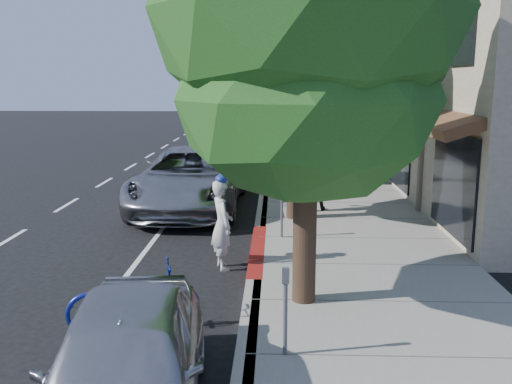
{
  "coord_description": "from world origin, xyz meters",
  "views": [
    {
      "loc": [
        0.42,
        -11.33,
        3.9
      ],
      "look_at": [
        -0.05,
        1.53,
        1.35
      ],
      "focal_mm": 40.0,
      "sensor_mm": 36.0,
      "label": 1
    }
  ],
  "objects_px": {
    "silver_suv": "(190,179)",
    "near_car_a": "(126,366)",
    "street_tree_4": "(286,66)",
    "bicycle": "(134,298)",
    "dark_sedan": "(216,164)",
    "street_tree_5": "(284,74)",
    "street_tree_1": "(296,33)",
    "cyclist": "(222,225)",
    "street_tree_3": "(288,65)",
    "pedestrian": "(310,177)",
    "street_tree_2": "(290,73)",
    "street_tree_0": "(308,20)",
    "dark_suv_far": "(232,133)",
    "white_pickup": "(220,146)"
  },
  "relations": [
    {
      "from": "dark_sedan",
      "to": "bicycle",
      "type": "bearing_deg",
      "value": -85.47
    },
    {
      "from": "street_tree_2",
      "to": "silver_suv",
      "type": "relative_size",
      "value": 1.02
    },
    {
      "from": "street_tree_2",
      "to": "street_tree_3",
      "type": "relative_size",
      "value": 0.9
    },
    {
      "from": "street_tree_1",
      "to": "cyclist",
      "type": "xyz_separation_m",
      "value": [
        -1.6,
        -3.92,
        -4.14
      ]
    },
    {
      "from": "street_tree_4",
      "to": "bicycle",
      "type": "bearing_deg",
      "value": -96.16
    },
    {
      "from": "bicycle",
      "to": "dark_sedan",
      "type": "height_order",
      "value": "dark_sedan"
    },
    {
      "from": "street_tree_1",
      "to": "street_tree_5",
      "type": "xyz_separation_m",
      "value": [
        0.0,
        24.0,
        -0.81
      ]
    },
    {
      "from": "street_tree_3",
      "to": "pedestrian",
      "type": "distance_m",
      "value": 11.58
    },
    {
      "from": "street_tree_2",
      "to": "pedestrian",
      "type": "relative_size",
      "value": 3.46
    },
    {
      "from": "street_tree_2",
      "to": "street_tree_1",
      "type": "bearing_deg",
      "value": -90.0
    },
    {
      "from": "street_tree_4",
      "to": "street_tree_5",
      "type": "relative_size",
      "value": 1.06
    },
    {
      "from": "silver_suv",
      "to": "cyclist",
      "type": "bearing_deg",
      "value": -73.96
    },
    {
      "from": "dark_suv_far",
      "to": "street_tree_5",
      "type": "bearing_deg",
      "value": 64.86
    },
    {
      "from": "street_tree_1",
      "to": "pedestrian",
      "type": "xyz_separation_m",
      "value": [
        0.49,
        0.96,
        -3.95
      ]
    },
    {
      "from": "street_tree_1",
      "to": "silver_suv",
      "type": "bearing_deg",
      "value": 151.89
    },
    {
      "from": "street_tree_0",
      "to": "dark_suv_far",
      "type": "bearing_deg",
      "value": 97.42
    },
    {
      "from": "street_tree_5",
      "to": "dark_sedan",
      "type": "height_order",
      "value": "street_tree_5"
    },
    {
      "from": "street_tree_5",
      "to": "street_tree_4",
      "type": "bearing_deg",
      "value": -90.0
    },
    {
      "from": "street_tree_4",
      "to": "cyclist",
      "type": "height_order",
      "value": "street_tree_4"
    },
    {
      "from": "bicycle",
      "to": "pedestrian",
      "type": "relative_size",
      "value": 1.06
    },
    {
      "from": "street_tree_4",
      "to": "near_car_a",
      "type": "distance_m",
      "value": 27.86
    },
    {
      "from": "street_tree_0",
      "to": "street_tree_3",
      "type": "bearing_deg",
      "value": 90.0
    },
    {
      "from": "near_car_a",
      "to": "dark_sedan",
      "type": "bearing_deg",
      "value": 85.48
    },
    {
      "from": "street_tree_5",
      "to": "cyclist",
      "type": "xyz_separation_m",
      "value": [
        -1.6,
        -27.92,
        -3.33
      ]
    },
    {
      "from": "street_tree_4",
      "to": "pedestrian",
      "type": "relative_size",
      "value": 3.87
    },
    {
      "from": "street_tree_4",
      "to": "cyclist",
      "type": "bearing_deg",
      "value": -94.17
    },
    {
      "from": "street_tree_1",
      "to": "dark_suv_far",
      "type": "distance_m",
      "value": 18.26
    },
    {
      "from": "dark_sedan",
      "to": "street_tree_1",
      "type": "bearing_deg",
      "value": -60.7
    },
    {
      "from": "street_tree_0",
      "to": "pedestrian",
      "type": "xyz_separation_m",
      "value": [
        0.49,
        6.96,
        -3.69
      ]
    },
    {
      "from": "street_tree_2",
      "to": "bicycle",
      "type": "relative_size",
      "value": 3.26
    },
    {
      "from": "street_tree_0",
      "to": "silver_suv",
      "type": "relative_size",
      "value": 1.19
    },
    {
      "from": "street_tree_5",
      "to": "street_tree_1",
      "type": "bearing_deg",
      "value": -90.0
    },
    {
      "from": "street_tree_2",
      "to": "street_tree_0",
      "type": "bearing_deg",
      "value": -90.0
    },
    {
      "from": "cyclist",
      "to": "silver_suv",
      "type": "bearing_deg",
      "value": -4.84
    },
    {
      "from": "street_tree_0",
      "to": "bicycle",
      "type": "distance_m",
      "value": 5.15
    },
    {
      "from": "street_tree_3",
      "to": "dark_suv_far",
      "type": "height_order",
      "value": "street_tree_3"
    },
    {
      "from": "bicycle",
      "to": "silver_suv",
      "type": "bearing_deg",
      "value": -12.64
    },
    {
      "from": "near_car_a",
      "to": "dark_suv_far",
      "type": "bearing_deg",
      "value": 85.15
    },
    {
      "from": "white_pickup",
      "to": "pedestrian",
      "type": "bearing_deg",
      "value": -78.0
    },
    {
      "from": "cyclist",
      "to": "bicycle",
      "type": "height_order",
      "value": "cyclist"
    },
    {
      "from": "street_tree_0",
      "to": "dark_suv_far",
      "type": "relative_size",
      "value": 1.58
    },
    {
      "from": "street_tree_4",
      "to": "bicycle",
      "type": "relative_size",
      "value": 3.65
    },
    {
      "from": "silver_suv",
      "to": "near_car_a",
      "type": "height_order",
      "value": "silver_suv"
    },
    {
      "from": "white_pickup",
      "to": "near_car_a",
      "type": "bearing_deg",
      "value": -95.06
    },
    {
      "from": "dark_sedan",
      "to": "pedestrian",
      "type": "relative_size",
      "value": 2.3
    },
    {
      "from": "street_tree_3",
      "to": "street_tree_4",
      "type": "xyz_separation_m",
      "value": [
        0.0,
        6.0,
        0.09
      ]
    },
    {
      "from": "street_tree_0",
      "to": "street_tree_4",
      "type": "distance_m",
      "value": 24.0
    },
    {
      "from": "street_tree_0",
      "to": "street_tree_2",
      "type": "height_order",
      "value": "street_tree_0"
    },
    {
      "from": "dark_sedan",
      "to": "street_tree_5",
      "type": "bearing_deg",
      "value": 85.58
    },
    {
      "from": "cyclist",
      "to": "street_tree_2",
      "type": "bearing_deg",
      "value": -29.06
    }
  ]
}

